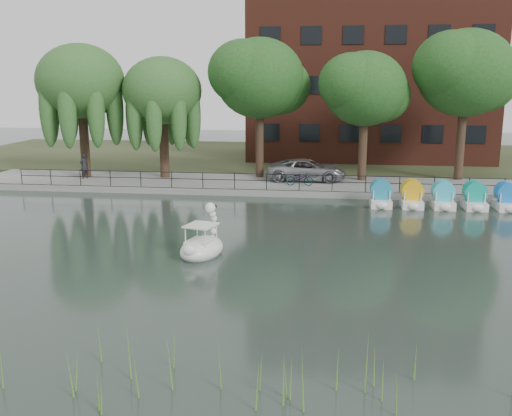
% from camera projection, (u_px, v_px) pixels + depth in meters
% --- Properties ---
extents(ground_plane, '(120.00, 120.00, 0.00)m').
position_uv_depth(ground_plane, '(231.00, 262.00, 22.36)').
color(ground_plane, '#37443D').
extents(promenade, '(40.00, 6.00, 0.40)m').
position_uv_depth(promenade, '(271.00, 185.00, 37.81)').
color(promenade, gray).
rests_on(promenade, ground_plane).
extents(kerb, '(40.00, 0.25, 0.40)m').
position_uv_depth(kerb, '(266.00, 193.00, 34.95)').
color(kerb, gray).
rests_on(kerb, ground_plane).
extents(land_strip, '(60.00, 22.00, 0.36)m').
position_uv_depth(land_strip, '(286.00, 157.00, 51.36)').
color(land_strip, '#47512D').
rests_on(land_strip, ground_plane).
extents(railing, '(32.00, 0.05, 1.00)m').
position_uv_depth(railing, '(267.00, 177.00, 34.94)').
color(railing, black).
rests_on(railing, promenade).
extents(apartment_building, '(20.00, 10.07, 18.00)m').
position_uv_depth(apartment_building, '(370.00, 51.00, 48.47)').
color(apartment_building, '#4C1E16').
rests_on(apartment_building, land_strip).
extents(willow_left, '(5.88, 5.88, 9.01)m').
position_uv_depth(willow_left, '(81.00, 82.00, 38.40)').
color(willow_left, '#473323').
rests_on(willow_left, promenade).
extents(willow_mid, '(5.32, 5.32, 8.15)m').
position_uv_depth(willow_mid, '(162.00, 91.00, 38.36)').
color(willow_mid, '#473323').
rests_on(willow_mid, promenade).
extents(broadleaf_center, '(6.00, 6.00, 9.25)m').
position_uv_depth(broadleaf_center, '(260.00, 79.00, 38.36)').
color(broadleaf_center, '#473323').
rests_on(broadleaf_center, promenade).
extents(broadleaf_right, '(5.40, 5.40, 8.32)m').
position_uv_depth(broadleaf_right, '(365.00, 89.00, 37.18)').
color(broadleaf_right, '#473323').
rests_on(broadleaf_right, promenade).
extents(broadleaf_far, '(6.30, 6.30, 9.71)m').
position_uv_depth(broadleaf_far, '(466.00, 74.00, 37.14)').
color(broadleaf_far, '#473323').
rests_on(broadleaf_far, promenade).
extents(minivan, '(2.79, 5.98, 1.65)m').
position_uv_depth(minivan, '(307.00, 168.00, 38.01)').
color(minivan, gray).
rests_on(minivan, promenade).
extents(bicycle, '(0.66, 1.74, 1.00)m').
position_uv_depth(bicycle, '(300.00, 178.00, 36.30)').
color(bicycle, gray).
rests_on(bicycle, promenade).
extents(pedestrian, '(0.81, 0.86, 1.98)m').
position_uv_depth(pedestrian, '(84.00, 164.00, 38.83)').
color(pedestrian, black).
rests_on(pedestrian, promenade).
extents(swan_boat, '(2.12, 2.73, 2.04)m').
position_uv_depth(swan_boat, '(202.00, 244.00, 23.17)').
color(swan_boat, white).
rests_on(swan_boat, ground_plane).
extents(pedal_boat_row, '(9.65, 1.70, 1.40)m').
position_uv_depth(pedal_boat_row, '(459.00, 197.00, 31.65)').
color(pedal_boat_row, white).
rests_on(pedal_boat_row, ground_plane).
extents(reed_bank, '(24.00, 2.40, 1.20)m').
position_uv_depth(reed_bank, '(248.00, 371.00, 12.79)').
color(reed_bank, '#669938').
rests_on(reed_bank, ground_plane).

